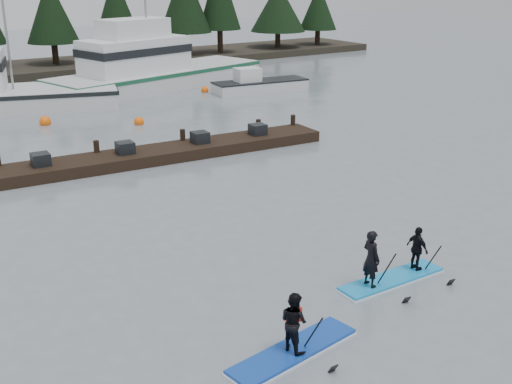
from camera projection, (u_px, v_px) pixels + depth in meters
ground at (386, 297)px, 16.46m from camera, size 160.00×160.00×0.00m
fishing_boat_medium at (153, 78)px, 44.35m from camera, size 16.50×8.19×9.26m
skiff at (260, 86)px, 43.19m from camera, size 6.62×2.74×0.75m
floating_dock at (170, 152)px, 28.28m from camera, size 14.85×3.02×0.49m
buoy_b at (46, 125)px, 34.28m from camera, size 0.61×0.61×0.61m
buoy_d at (139, 124)px, 34.35m from camera, size 0.54×0.54×0.54m
buoy_c at (205, 92)px, 43.16m from camera, size 0.50×0.50×0.50m
paddleboard_solo at (294, 333)px, 13.87m from camera, size 3.36×1.25×1.91m
paddleboard_duo at (393, 262)px, 17.08m from camera, size 3.22×1.09×2.12m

